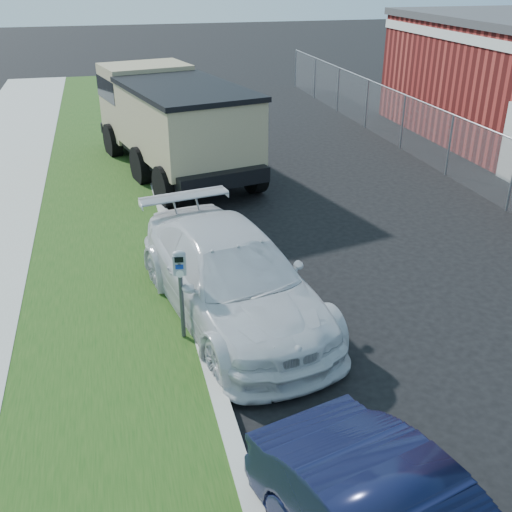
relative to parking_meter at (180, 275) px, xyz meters
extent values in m
plane|color=black|center=(2.87, -0.06, -1.28)|extent=(120.00, 120.00, 0.00)
cube|color=#999991|center=(0.27, 1.94, -1.20)|extent=(0.25, 50.00, 0.15)
cube|color=#183F11|center=(-1.33, 1.94, -1.21)|extent=(3.00, 50.00, 0.13)
plane|color=slate|center=(8.87, 6.94, -0.38)|extent=(0.00, 30.00, 30.00)
cylinder|color=gray|center=(8.87, 6.94, 0.52)|extent=(0.04, 30.00, 0.04)
cylinder|color=gray|center=(8.87, 6.94, -0.38)|extent=(0.06, 0.06, 1.80)
cylinder|color=gray|center=(8.87, 9.94, -0.38)|extent=(0.06, 0.06, 1.80)
cylinder|color=gray|center=(8.87, 12.94, -0.38)|extent=(0.06, 0.06, 1.80)
cylinder|color=gray|center=(8.87, 15.94, -0.38)|extent=(0.06, 0.06, 1.80)
cylinder|color=gray|center=(8.87, 18.94, -0.38)|extent=(0.06, 0.06, 1.80)
cylinder|color=gray|center=(8.87, 21.94, -0.38)|extent=(0.06, 0.06, 1.80)
cube|color=silver|center=(10.35, 7.94, 2.32)|extent=(0.06, 14.00, 0.30)
cylinder|color=#3F4247|center=(0.00, 0.00, -0.56)|extent=(0.08, 0.08, 1.14)
cube|color=gray|center=(0.00, 0.00, 0.20)|extent=(0.22, 0.17, 0.34)
ellipsoid|color=gray|center=(0.00, 0.00, 0.37)|extent=(0.23, 0.17, 0.13)
cube|color=black|center=(-0.01, -0.07, 0.31)|extent=(0.14, 0.03, 0.09)
cube|color=navy|center=(-0.01, -0.07, 0.19)|extent=(0.12, 0.03, 0.08)
cylinder|color=silver|center=(-0.01, -0.07, 0.06)|extent=(0.12, 0.03, 0.12)
cube|color=#3F4247|center=(-0.01, -0.07, 0.22)|extent=(0.05, 0.01, 0.06)
imported|color=silver|center=(0.99, 0.72, -0.50)|extent=(3.13, 5.67, 1.55)
cube|color=black|center=(1.09, 9.08, -0.47)|extent=(4.02, 7.52, 0.39)
cube|color=#92825E|center=(0.51, 11.58, 0.45)|extent=(3.01, 2.56, 2.23)
cube|color=black|center=(0.51, 11.58, 0.90)|extent=(3.05, 2.59, 0.67)
cube|color=#92825E|center=(1.30, 8.21, 0.45)|extent=(3.68, 5.18, 1.79)
cube|color=black|center=(1.30, 8.21, 1.38)|extent=(3.81, 5.31, 0.13)
cube|color=black|center=(0.26, 12.62, -0.55)|extent=(2.65, 0.77, 0.34)
cylinder|color=black|center=(-0.72, 11.18, -0.72)|extent=(0.60, 1.17, 1.12)
cylinder|color=black|center=(1.78, 11.77, -0.72)|extent=(0.60, 1.17, 1.12)
cylinder|color=black|center=(-0.03, 8.24, -0.72)|extent=(0.60, 1.17, 1.12)
cylinder|color=black|center=(2.47, 8.83, -0.72)|extent=(0.60, 1.17, 1.12)
cylinder|color=black|center=(0.43, 6.29, -0.72)|extent=(0.60, 1.17, 1.12)
cylinder|color=black|center=(2.93, 6.87, -0.72)|extent=(0.60, 1.17, 1.12)
camera|label=1|loc=(-0.88, -8.39, 4.42)|focal=42.00mm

